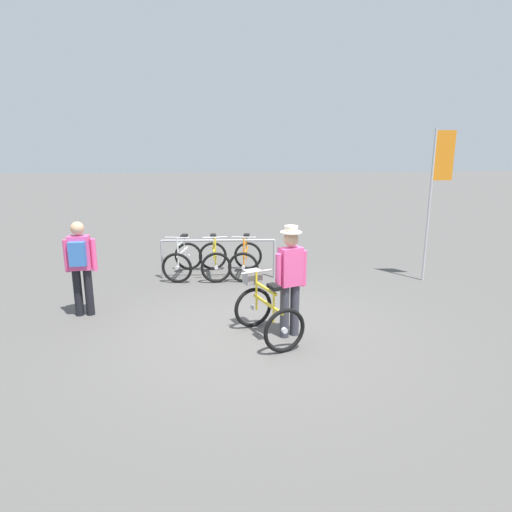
% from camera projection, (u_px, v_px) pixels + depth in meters
% --- Properties ---
extents(ground_plane, '(80.00, 80.00, 0.00)m').
position_uv_depth(ground_plane, '(254.00, 331.00, 7.11)').
color(ground_plane, '#514F4C').
extents(bike_rack_rail, '(2.51, 0.16, 0.88)m').
position_uv_depth(bike_rack_rail, '(218.00, 250.00, 9.78)').
color(bike_rack_rail, '#99999E').
rests_on(bike_rack_rail, ground).
extents(racked_bike_white, '(0.83, 1.18, 0.97)m').
position_uv_depth(racked_bike_white, '(183.00, 260.00, 9.99)').
color(racked_bike_white, black).
rests_on(racked_bike_white, ground).
extents(racked_bike_yellow, '(0.76, 1.16, 0.97)m').
position_uv_depth(racked_bike_yellow, '(214.00, 260.00, 10.01)').
color(racked_bike_yellow, black).
rests_on(racked_bike_yellow, ground).
extents(racked_bike_orange, '(0.82, 1.18, 0.97)m').
position_uv_depth(racked_bike_orange, '(246.00, 260.00, 10.03)').
color(racked_bike_orange, black).
rests_on(racked_bike_orange, ground).
extents(featured_bicycle, '(1.02, 1.26, 0.97)m').
position_uv_depth(featured_bicycle, '(265.00, 309.00, 6.82)').
color(featured_bicycle, black).
rests_on(featured_bicycle, ground).
extents(person_with_featured_bike, '(0.49, 0.32, 1.72)m').
position_uv_depth(person_with_featured_bike, '(290.00, 277.00, 6.73)').
color(person_with_featured_bike, '#383842').
rests_on(person_with_featured_bike, ground).
extents(pedestrian_with_backpack, '(0.53, 0.35, 1.64)m').
position_uv_depth(pedestrian_with_backpack, '(80.00, 263.00, 7.55)').
color(pedestrian_with_backpack, black).
rests_on(pedestrian_with_backpack, ground).
extents(banner_flag, '(0.44, 0.05, 3.20)m').
position_uv_depth(banner_flag, '(438.00, 176.00, 9.25)').
color(banner_flag, '#B2B2B7').
rests_on(banner_flag, ground).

